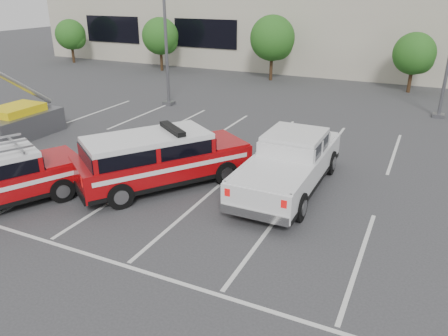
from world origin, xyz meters
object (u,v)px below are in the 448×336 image
object	(u,v)px
convention_building	(367,12)
tree_left	(161,37)
utility_rig	(16,123)
tree_far_left	(72,36)
light_pole_left	(165,15)
fire_chief_suv	(161,163)
tree_mid_right	(415,55)
tree_mid_left	(274,40)
white_pickup	(289,168)

from	to	relation	value
convention_building	tree_left	xyz separation A→B (m)	(-15.09, -9.82, -1.95)
tree_left	utility_rig	bearing A→B (deg)	-78.97
tree_far_left	utility_rig	size ratio (longest dim) A/B	1.00
light_pole_left	utility_rig	size ratio (longest dim) A/B	2.58
tree_left	convention_building	bearing A→B (deg)	33.05
light_pole_left	fire_chief_suv	bearing A→B (deg)	-59.10
tree_mid_right	light_pole_left	size ratio (longest dim) A/B	0.39
tree_mid_left	utility_rig	xyz separation A→B (m)	(-6.41, -18.44, -2.37)
tree_left	tree_mid_left	distance (m)	10.00
tree_left	light_pole_left	xyz separation A→B (m)	(6.91, -10.05, 2.41)
light_pole_left	fire_chief_suv	distance (m)	12.64
tree_left	light_pole_left	bearing A→B (deg)	-55.48
convention_building	fire_chief_suv	distance (m)	30.38
tree_far_left	fire_chief_suv	bearing A→B (deg)	-41.34
convention_building	white_pickup	distance (m)	28.71
white_pickup	tree_mid_left	bearing A→B (deg)	111.55
tree_left	tree_mid_right	size ratio (longest dim) A/B	1.11
white_pickup	utility_rig	size ratio (longest dim) A/B	1.60
tree_mid_right	fire_chief_suv	size ratio (longest dim) A/B	0.64
convention_building	tree_left	size ratio (longest dim) A/B	13.58
tree_mid_left	tree_mid_right	world-z (taller)	tree_mid_left
tree_far_left	tree_mid_left	size ratio (longest dim) A/B	0.82
tree_far_left	tree_mid_right	distance (m)	30.00
light_pole_left	white_pickup	world-z (taller)	light_pole_left
tree_left	white_pickup	size ratio (longest dim) A/B	0.70
convention_building	tree_left	world-z (taller)	convention_building
convention_building	tree_far_left	size ratio (longest dim) A/B	15.04
convention_building	utility_rig	xyz separation A→B (m)	(-11.50, -28.26, -4.05)
white_pickup	tree_far_left	bearing A→B (deg)	145.99
utility_rig	tree_mid_right	bearing A→B (deg)	48.85
tree_far_left	tree_mid_right	bearing A→B (deg)	0.00
utility_rig	tree_far_left	bearing A→B (deg)	126.90
tree_mid_left	light_pole_left	size ratio (longest dim) A/B	0.47
tree_mid_right	utility_rig	distance (m)	24.75
light_pole_left	tree_mid_left	bearing A→B (deg)	72.90
light_pole_left	utility_rig	xyz separation A→B (m)	(-3.32, -8.40, -4.52)
tree_mid_right	light_pole_left	world-z (taller)	light_pole_left
convention_building	white_pickup	world-z (taller)	convention_building
convention_building	tree_left	distance (m)	18.11
tree_far_left	fire_chief_suv	size ratio (longest dim) A/B	0.64
fire_chief_suv	utility_rig	xyz separation A→B (m)	(-9.42, 1.80, -0.21)
tree_far_left	white_pickup	bearing A→B (deg)	-34.25
tree_far_left	tree_mid_right	world-z (taller)	same
fire_chief_suv	tree_mid_left	bearing A→B (deg)	133.83
tree_far_left	tree_mid_right	size ratio (longest dim) A/B	1.00
tree_mid_left	white_pickup	bearing A→B (deg)	-68.68
tree_far_left	fire_chief_suv	world-z (taller)	tree_far_left
utility_rig	tree_left	bearing A→B (deg)	101.54
tree_mid_left	utility_rig	size ratio (longest dim) A/B	1.22
convention_building	tree_mid_right	xyz separation A→B (m)	(4.91, -9.82, -2.22)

